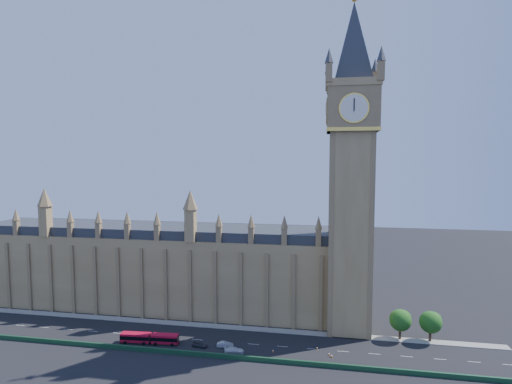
% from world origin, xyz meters
% --- Properties ---
extents(ground, '(400.00, 400.00, 0.00)m').
position_xyz_m(ground, '(0.00, 0.00, 0.00)').
color(ground, black).
rests_on(ground, ground).
extents(palace_westminster, '(120.00, 20.00, 28.00)m').
position_xyz_m(palace_westminster, '(-25.00, 22.00, 13.86)').
color(palace_westminster, olive).
rests_on(palace_westminster, ground).
extents(elizabeth_tower, '(20.59, 20.59, 105.00)m').
position_xyz_m(elizabeth_tower, '(38.00, 13.99, 54.56)').
color(elizabeth_tower, olive).
rests_on(elizabeth_tower, ground).
extents(bridge_parapet, '(160.00, 0.60, 1.20)m').
position_xyz_m(bridge_parapet, '(0.00, -9.00, 0.60)').
color(bridge_parapet, '#1E4C2D').
rests_on(bridge_parapet, ground).
extents(kerb_north, '(160.00, 3.00, 0.16)m').
position_xyz_m(kerb_north, '(0.00, 9.50, 0.08)').
color(kerb_north, gray).
rests_on(kerb_north, ground).
extents(tree_east_near, '(6.00, 6.00, 8.50)m').
position_xyz_m(tree_east_near, '(52.22, 10.08, 5.64)').
color(tree_east_near, '#382619').
rests_on(tree_east_near, ground).
extents(tree_east_far, '(6.00, 6.00, 8.50)m').
position_xyz_m(tree_east_far, '(60.22, 10.08, 5.64)').
color(tree_east_far, '#382619').
rests_on(tree_east_far, ground).
extents(red_bus, '(16.17, 3.56, 2.73)m').
position_xyz_m(red_bus, '(-16.15, -4.40, 1.44)').
color(red_bus, red).
rests_on(red_bus, ground).
extents(car_grey, '(4.20, 2.15, 1.37)m').
position_xyz_m(car_grey, '(-2.00, -3.98, 0.68)').
color(car_grey, '#393B40').
rests_on(car_grey, ground).
extents(car_silver, '(4.55, 1.95, 1.46)m').
position_xyz_m(car_silver, '(4.84, -3.01, 0.73)').
color(car_silver, '#A2A6AA').
rests_on(car_silver, ground).
extents(car_white, '(5.37, 2.71, 1.49)m').
position_xyz_m(car_white, '(7.98, -5.73, 0.75)').
color(car_white, silver).
rests_on(car_white, ground).
extents(cone_a, '(0.49, 0.49, 0.64)m').
position_xyz_m(cone_a, '(29.22, -0.02, 0.32)').
color(cone_a, black).
rests_on(cone_a, ground).
extents(cone_b, '(0.42, 0.42, 0.65)m').
position_xyz_m(cone_b, '(17.88, -3.52, 0.32)').
color(cone_b, black).
rests_on(cone_b, ground).
extents(cone_c, '(0.46, 0.46, 0.67)m').
position_xyz_m(cone_c, '(32.41, -2.89, 0.33)').
color(cone_c, black).
rests_on(cone_c, ground).
extents(cone_d, '(0.49, 0.49, 0.76)m').
position_xyz_m(cone_d, '(33.01, -3.77, 0.37)').
color(cone_d, black).
rests_on(cone_d, ground).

